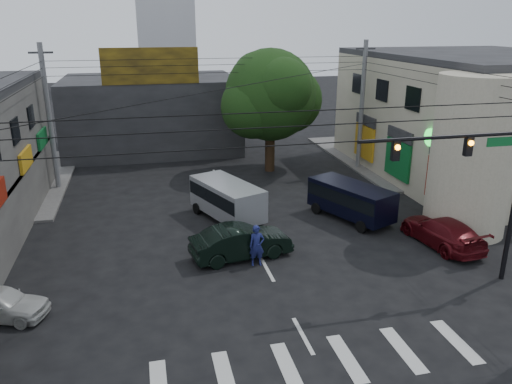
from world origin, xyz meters
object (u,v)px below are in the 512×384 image
object	(u,v)px
utility_pole_far_right	(362,107)
traffic_officer	(257,246)
traffic_gantry	(483,172)
maroon_sedan	(442,232)
navy_van	(351,202)
utility_pole_far_left	(50,119)
silver_minivan	(227,201)
street_tree	(270,95)
dark_sedan	(241,242)

from	to	relation	value
utility_pole_far_right	traffic_officer	bearing A→B (deg)	-128.92
traffic_gantry	maroon_sedan	distance (m)	5.61
maroon_sedan	navy_van	size ratio (longest dim) A/B	0.94
maroon_sedan	traffic_officer	distance (m)	9.25
utility_pole_far_left	silver_minivan	distance (m)	12.99
street_tree	silver_minivan	bearing A→B (deg)	-118.21
traffic_gantry	utility_pole_far_left	xyz separation A→B (m)	(-18.32, 17.00, -0.23)
utility_pole_far_right	traffic_officer	world-z (taller)	utility_pole_far_right
traffic_gantry	navy_van	size ratio (longest dim) A/B	1.36
dark_sedan	traffic_officer	bearing A→B (deg)	-159.75
maroon_sedan	silver_minivan	bearing A→B (deg)	-37.43
traffic_gantry	utility_pole_far_left	bearing A→B (deg)	137.14
traffic_gantry	silver_minivan	xyz separation A→B (m)	(-8.49, 9.31, -3.79)
navy_van	traffic_officer	world-z (taller)	navy_van
street_tree	traffic_gantry	world-z (taller)	street_tree
utility_pole_far_left	utility_pole_far_right	distance (m)	21.00
utility_pole_far_left	utility_pole_far_right	xyz separation A→B (m)	(21.00, 0.00, 0.00)
traffic_gantry	dark_sedan	xyz separation A→B (m)	(-8.69, 4.50, -4.06)
silver_minivan	traffic_officer	world-z (taller)	silver_minivan
navy_van	traffic_officer	size ratio (longest dim) A/B	2.81
traffic_gantry	utility_pole_far_right	world-z (taller)	utility_pole_far_right
dark_sedan	maroon_sedan	xyz separation A→B (m)	(9.76, -0.86, -0.07)
traffic_gantry	traffic_officer	bearing A→B (deg)	156.35
navy_van	traffic_officer	distance (m)	7.57
maroon_sedan	traffic_gantry	bearing A→B (deg)	66.73
utility_pole_far_left	traffic_officer	xyz separation A→B (m)	(10.16, -13.43, -3.66)
utility_pole_far_left	street_tree	bearing A→B (deg)	3.95
navy_van	street_tree	bearing A→B (deg)	-12.85
maroon_sedan	navy_van	xyz separation A→B (m)	(-2.97, 4.17, 0.29)
traffic_gantry	dark_sedan	world-z (taller)	traffic_gantry
traffic_officer	utility_pole_far_right	bearing A→B (deg)	53.09
street_tree	utility_pole_far_left	distance (m)	14.56
maroon_sedan	traffic_officer	world-z (taller)	traffic_officer
street_tree	utility_pole_far_right	bearing A→B (deg)	-8.75
silver_minivan	dark_sedan	bearing A→B (deg)	156.23
street_tree	traffic_gantry	bearing A→B (deg)	-78.01
traffic_gantry	traffic_officer	world-z (taller)	traffic_gantry
maroon_sedan	silver_minivan	xyz separation A→B (m)	(-9.57, 5.67, 0.35)
utility_pole_far_left	silver_minivan	bearing A→B (deg)	-38.06
dark_sedan	silver_minivan	xyz separation A→B (m)	(0.20, 4.81, 0.28)
utility_pole_far_left	traffic_officer	distance (m)	17.23
traffic_gantry	dark_sedan	size ratio (longest dim) A/B	1.48
street_tree	utility_pole_far_left	bearing A→B (deg)	-176.05
maroon_sedan	navy_van	world-z (taller)	navy_van
dark_sedan	maroon_sedan	distance (m)	9.80
utility_pole_far_left	dark_sedan	bearing A→B (deg)	-52.39
street_tree	utility_pole_far_left	size ratio (longest dim) A/B	0.95
maroon_sedan	navy_van	distance (m)	5.13
silver_minivan	navy_van	bearing A→B (deg)	-124.22
street_tree	maroon_sedan	bearing A→B (deg)	-71.17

